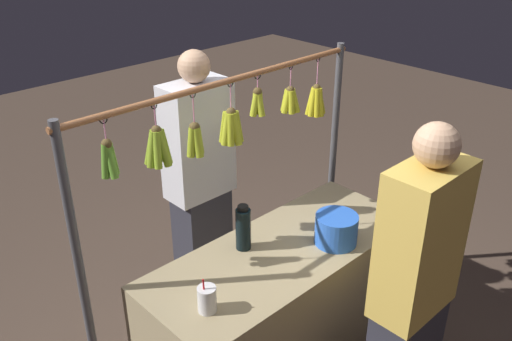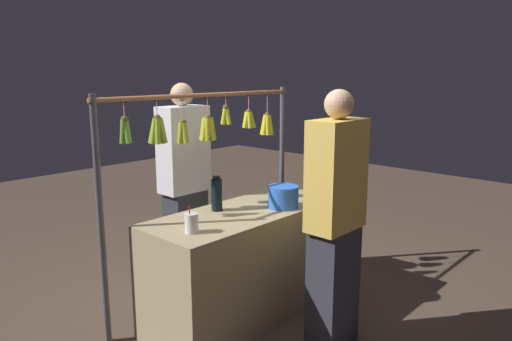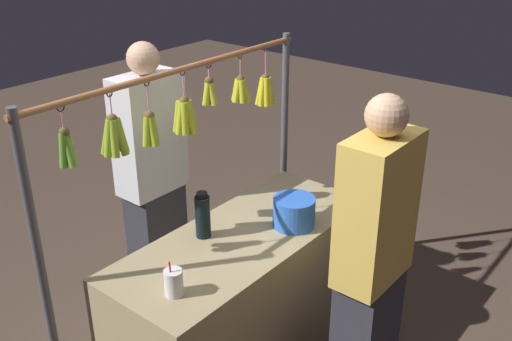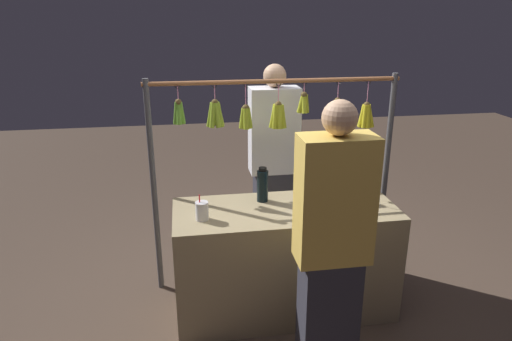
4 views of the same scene
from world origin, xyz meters
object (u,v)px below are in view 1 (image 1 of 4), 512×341
(blue_bucket, at_px, (336,229))
(drink_cup, at_px, (207,299))
(vendor_person, at_px, (200,188))
(customer_person, at_px, (411,300))
(water_bottle, at_px, (243,228))

(blue_bucket, distance_m, drink_cup, 0.83)
(blue_bucket, relative_size, vendor_person, 0.13)
(blue_bucket, height_order, drink_cup, drink_cup)
(blue_bucket, relative_size, customer_person, 0.13)
(water_bottle, distance_m, blue_bucket, 0.49)
(vendor_person, bearing_deg, customer_person, 91.39)
(water_bottle, relative_size, blue_bucket, 1.12)
(customer_person, bearing_deg, water_bottle, -74.42)
(drink_cup, relative_size, customer_person, 0.10)
(water_bottle, bearing_deg, vendor_person, -108.25)
(blue_bucket, xyz_separation_m, drink_cup, (0.83, -0.05, -0.02))
(water_bottle, distance_m, drink_cup, 0.51)
(water_bottle, bearing_deg, customer_person, 105.58)
(blue_bucket, bearing_deg, water_bottle, -37.80)
(vendor_person, bearing_deg, blue_bucket, 101.41)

